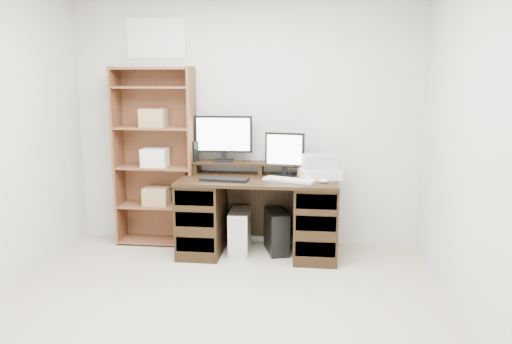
% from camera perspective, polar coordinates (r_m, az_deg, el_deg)
% --- Properties ---
extents(room, '(3.54, 4.04, 2.54)m').
position_cam_1_polar(room, '(3.10, -6.32, 2.49)').
color(room, '#BDB095').
rests_on(room, ground).
extents(desk, '(1.50, 0.70, 0.75)m').
position_cam_1_polar(desk, '(4.83, 0.29, -4.91)').
color(desk, black).
rests_on(desk, ground).
extents(riser_shelf, '(1.40, 0.22, 0.12)m').
position_cam_1_polar(riser_shelf, '(4.94, 0.57, 0.82)').
color(riser_shelf, black).
rests_on(riser_shelf, desk).
extents(monitor_wide, '(0.57, 0.15, 0.45)m').
position_cam_1_polar(monitor_wide, '(4.97, -3.74, 4.13)').
color(monitor_wide, black).
rests_on(monitor_wide, riser_shelf).
extents(monitor_small, '(0.39, 0.17, 0.42)m').
position_cam_1_polar(monitor_small, '(4.84, 3.29, 2.24)').
color(monitor_small, black).
rests_on(monitor_small, desk).
extents(speaker, '(0.11, 0.11, 0.20)m').
position_cam_1_polar(speaker, '(5.01, -7.18, 2.36)').
color(speaker, black).
rests_on(speaker, riser_shelf).
extents(keyboard_black, '(0.46, 0.19, 0.02)m').
position_cam_1_polar(keyboard_black, '(4.64, -3.65, -0.85)').
color(keyboard_black, black).
rests_on(keyboard_black, desk).
extents(keyboard_white, '(0.50, 0.30, 0.02)m').
position_cam_1_polar(keyboard_white, '(4.62, 3.81, -0.92)').
color(keyboard_white, silver).
rests_on(keyboard_white, desk).
extents(mouse, '(0.11, 0.09, 0.04)m').
position_cam_1_polar(mouse, '(4.58, 7.73, -1.01)').
color(mouse, white).
rests_on(mouse, desk).
extents(printer, '(0.43, 0.36, 0.09)m').
position_cam_1_polar(printer, '(4.77, 7.28, -0.17)').
color(printer, beige).
rests_on(printer, desk).
extents(basket, '(0.37, 0.30, 0.14)m').
position_cam_1_polar(basket, '(4.75, 7.31, 1.20)').
color(basket, '#A1A5AC').
rests_on(basket, printer).
extents(tower_silver, '(0.20, 0.43, 0.42)m').
position_cam_1_polar(tower_silver, '(4.94, -1.86, -6.74)').
color(tower_silver, silver).
rests_on(tower_silver, ground).
extents(tower_black, '(0.29, 0.45, 0.41)m').
position_cam_1_polar(tower_black, '(4.94, 2.35, -6.77)').
color(tower_black, black).
rests_on(tower_black, ground).
extents(bookshelf, '(0.80, 0.30, 1.80)m').
position_cam_1_polar(bookshelf, '(5.15, -11.37, 1.87)').
color(bookshelf, brown).
rests_on(bookshelf, ground).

